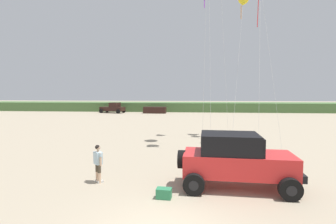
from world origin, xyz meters
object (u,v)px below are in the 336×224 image
cooler_box (164,193)px  kite_white_parafoil (243,3)px  person_watching (98,161)px  distant_sedan (155,110)px  distant_pickup (113,108)px  jeep (236,159)px

cooler_box → kite_white_parafoil: size_ratio=0.05×
cooler_box → kite_white_parafoil: (5.26, 13.38, 11.23)m
person_watching → cooler_box: 3.45m
person_watching → cooler_box: (3.05, -1.43, -0.75)m
person_watching → kite_white_parafoil: kite_white_parafoil is taller
distant_sedan → kite_white_parafoil: size_ratio=0.35×
distant_pickup → distant_sedan: (8.12, -0.08, -0.34)m
person_watching → distant_pickup: size_ratio=0.34×
kite_white_parafoil → distant_pickup: bearing=127.2°
jeep → kite_white_parafoil: size_ratio=0.41×
distant_pickup → distant_sedan: 8.13m
cooler_box → distant_sedan: size_ratio=0.13×
jeep → person_watching: size_ratio=2.95×
person_watching → distant_pickup: distant_pickup is taller
cooler_box → distant_pickup: distant_pickup is taller
cooler_box → distant_sedan: distant_sedan is taller
jeep → distant_pickup: (-16.83, 37.38, -0.26)m
distant_pickup → distant_sedan: distant_pickup is taller
jeep → distant_pickup: bearing=114.2°
jeep → kite_white_parafoil: kite_white_parafoil is taller
jeep → kite_white_parafoil: (2.41, 12.05, 10.22)m
cooler_box → person_watching: bearing=159.5°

